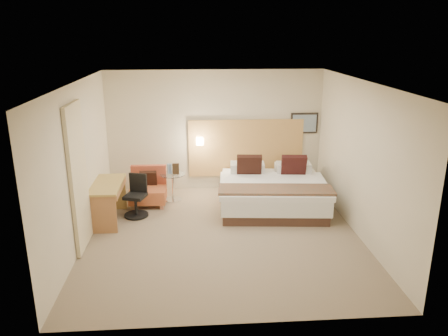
{
  "coord_description": "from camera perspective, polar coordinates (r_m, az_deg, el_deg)",
  "views": [
    {
      "loc": [
        -0.49,
        -7.08,
        3.48
      ],
      "look_at": [
        0.05,
        0.44,
        1.12
      ],
      "focal_mm": 35.0,
      "sensor_mm": 36.0,
      "label": 1
    }
  ],
  "objects": [
    {
      "name": "desk",
      "position": [
        8.54,
        -14.85,
        -2.98
      ],
      "size": [
        0.56,
        1.21,
        0.75
      ],
      "color": "#AD8E43",
      "rests_on": "floor"
    },
    {
      "name": "wall_right",
      "position": [
        7.94,
        17.47,
        1.02
      ],
      "size": [
        0.02,
        5.0,
        2.7
      ],
      "primitive_type": "cube",
      "color": "beige",
      "rests_on": "floor"
    },
    {
      "name": "bottle_b",
      "position": [
        9.32,
        -7.01,
        -0.08
      ],
      "size": [
        0.07,
        0.07,
        0.21
      ],
      "primitive_type": "cylinder",
      "rotation": [
        0.0,
        0.0,
        0.06
      ],
      "color": "#7D9BC1",
      "rests_on": "side_table"
    },
    {
      "name": "desk_chair",
      "position": [
        8.73,
        -11.37,
        -4.02
      ],
      "size": [
        0.58,
        0.58,
        0.83
      ],
      "color": "black",
      "rests_on": "floor"
    },
    {
      "name": "bottle_a",
      "position": [
        9.34,
        -7.23,
        -0.06
      ],
      "size": [
        0.07,
        0.07,
        0.21
      ],
      "primitive_type": "cylinder",
      "rotation": [
        0.0,
        0.0,
        0.06
      ],
      "color": "#92B9E1",
      "rests_on": "side_table"
    },
    {
      "name": "art_canvas",
      "position": [
        10.06,
        10.46,
        5.76
      ],
      "size": [
        0.54,
        0.01,
        0.39
      ],
      "primitive_type": "cube",
      "color": "gray",
      "rests_on": "wall_back"
    },
    {
      "name": "art_frame",
      "position": [
        10.08,
        10.43,
        5.79
      ],
      "size": [
        0.62,
        0.03,
        0.47
      ],
      "primitive_type": "cube",
      "color": "black",
      "rests_on": "wall_back"
    },
    {
      "name": "wall_left",
      "position": [
        7.64,
        -18.5,
        0.29
      ],
      "size": [
        0.02,
        5.0,
        2.7
      ],
      "primitive_type": "cube",
      "color": "beige",
      "rests_on": "floor"
    },
    {
      "name": "menu_folder",
      "position": [
        9.26,
        -6.32,
        -0.1
      ],
      "size": [
        0.14,
        0.06,
        0.23
      ],
      "primitive_type": "cube",
      "rotation": [
        0.0,
        0.0,
        0.06
      ],
      "color": "#3A2717",
      "rests_on": "side_table"
    },
    {
      "name": "side_table",
      "position": [
        9.4,
        -6.69,
        -2.3
      ],
      "size": [
        0.57,
        0.57,
        0.59
      ],
      "color": "silver",
      "rests_on": "floor"
    },
    {
      "name": "lounge_chair",
      "position": [
        9.3,
        -9.86,
        -2.79
      ],
      "size": [
        0.75,
        0.66,
        0.78
      ],
      "color": "#9E704A",
      "rests_on": "floor"
    },
    {
      "name": "curtain",
      "position": [
        7.43,
        -18.48,
        -1.23
      ],
      "size": [
        0.06,
        0.9,
        2.42
      ],
      "primitive_type": "cube",
      "color": "beige",
      "rests_on": "wall_left"
    },
    {
      "name": "lamp_shade",
      "position": [
        9.73,
        -3.18,
        3.51
      ],
      "size": [
        0.15,
        0.15,
        0.15
      ],
      "primitive_type": "cube",
      "color": "#FDEBC5",
      "rests_on": "wall_back"
    },
    {
      "name": "wall_back",
      "position": [
        9.84,
        -1.17,
        4.89
      ],
      "size": [
        4.8,
        0.02,
        2.7
      ],
      "primitive_type": "cube",
      "color": "beige",
      "rests_on": "floor"
    },
    {
      "name": "wall_front",
      "position": [
        5.07,
        1.83,
        -7.47
      ],
      "size": [
        4.8,
        0.02,
        2.7
      ],
      "primitive_type": "cube",
      "color": "beige",
      "rests_on": "floor"
    },
    {
      "name": "floor",
      "position": [
        7.91,
        -0.15,
        -8.78
      ],
      "size": [
        4.8,
        5.0,
        0.02
      ],
      "primitive_type": "cube",
      "color": "#827058",
      "rests_on": "ground"
    },
    {
      "name": "ceiling",
      "position": [
        7.14,
        -0.16,
        11.21
      ],
      "size": [
        4.8,
        5.0,
        0.02
      ],
      "primitive_type": "cube",
      "color": "white",
      "rests_on": "floor"
    },
    {
      "name": "bed",
      "position": [
        9.07,
        6.28,
        -2.98
      ],
      "size": [
        2.29,
        2.24,
        1.04
      ],
      "color": "#442B22",
      "rests_on": "floor"
    },
    {
      "name": "lamp_arm",
      "position": [
        9.78,
        -3.19,
        3.6
      ],
      "size": [
        0.02,
        0.12,
        0.02
      ],
      "primitive_type": "cylinder",
      "rotation": [
        1.57,
        0.0,
        0.0
      ],
      "color": "silver",
      "rests_on": "wall_back"
    },
    {
      "name": "headboard_panel",
      "position": [
        9.95,
        2.89,
        2.65
      ],
      "size": [
        2.6,
        0.04,
        1.3
      ],
      "primitive_type": "cube",
      "color": "tan",
      "rests_on": "wall_back"
    }
  ]
}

